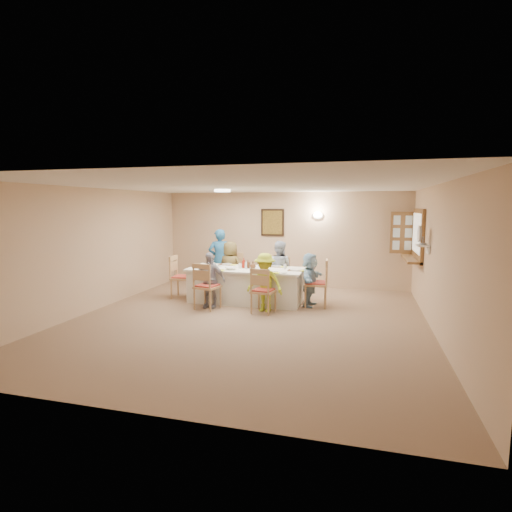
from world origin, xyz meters
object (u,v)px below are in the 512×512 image
(chair_front_right, at_px, (263,290))
(chair_left_end, at_px, (182,277))
(chair_front_left, at_px, (207,286))
(condiment_ketchup, at_px, (244,263))
(diner_back_right, at_px, (279,269))
(diner_front_right, at_px, (265,282))
(diner_right_end, at_px, (310,280))
(diner_back_left, at_px, (230,268))
(serving_hatch, at_px, (418,235))
(caregiver, at_px, (220,259))
(chair_right_end, at_px, (316,283))
(dining_table, at_px, (246,285))
(diner_front_left, at_px, (210,280))
(chair_back_right, at_px, (280,276))
(desk_fan, at_px, (421,237))
(chair_back_left, at_px, (232,273))

(chair_front_right, relative_size, chair_left_end, 0.93)
(chair_front_left, bearing_deg, condiment_ketchup, -111.39)
(diner_back_right, relative_size, condiment_ketchup, 5.85)
(chair_front_left, xyz_separation_m, diner_front_right, (1.20, 0.12, 0.10))
(chair_left_end, bearing_deg, diner_front_right, -111.06)
(diner_right_end, bearing_deg, diner_back_left, 77.22)
(serving_hatch, relative_size, diner_back_right, 1.13)
(diner_back_right, relative_size, diner_right_end, 1.16)
(caregiver, relative_size, condiment_ketchup, 6.84)
(chair_right_end, bearing_deg, condiment_ketchup, -94.64)
(dining_table, distance_m, chair_front_left, 1.01)
(chair_front_left, xyz_separation_m, diner_front_left, (0.00, 0.12, 0.10))
(chair_back_right, xyz_separation_m, caregiver, (-1.65, 0.35, 0.31))
(diner_back_left, distance_m, diner_front_left, 1.36)
(chair_right_end, relative_size, caregiver, 0.66)
(desk_fan, xyz_separation_m, chair_right_end, (-1.99, 0.40, -1.04))
(desk_fan, height_order, diner_back_left, desk_fan)
(chair_back_right, xyz_separation_m, diner_back_right, (0.00, -0.12, 0.20))
(chair_front_left, xyz_separation_m, caregiver, (-0.45, 1.95, 0.28))
(diner_right_end, bearing_deg, chair_left_end, 95.83)
(chair_front_right, xyz_separation_m, diner_front_right, (0.00, 0.12, 0.13))
(chair_back_right, relative_size, caregiver, 0.60)
(chair_left_end, bearing_deg, chair_front_right, -113.92)
(chair_back_left, xyz_separation_m, diner_back_left, (0.00, -0.12, 0.15))
(desk_fan, xyz_separation_m, chair_front_left, (-4.14, -0.40, -1.06))
(chair_front_left, height_order, diner_right_end, diner_right_end)
(desk_fan, bearing_deg, diner_right_end, 169.29)
(desk_fan, xyz_separation_m, dining_table, (-3.54, 0.40, -1.17))
(diner_back_right, relative_size, diner_front_left, 1.13)
(chair_left_end, distance_m, condiment_ketchup, 1.54)
(diner_front_right, bearing_deg, condiment_ketchup, 144.04)
(serving_hatch, bearing_deg, chair_back_left, -178.00)
(chair_right_end, distance_m, diner_front_right, 1.17)
(diner_front_left, relative_size, condiment_ketchup, 5.19)
(chair_right_end, xyz_separation_m, condiment_ketchup, (-1.61, 0.03, 0.36))
(chair_back_left, relative_size, condiment_ketchup, 4.35)
(diner_back_right, bearing_deg, chair_front_right, 96.47)
(chair_front_left, bearing_deg, desk_fan, -162.94)
(serving_hatch, xyz_separation_m, condiment_ketchup, (-3.72, -0.92, -0.63))
(serving_hatch, height_order, diner_front_right, serving_hatch)
(dining_table, height_order, chair_back_left, chair_back_left)
(serving_hatch, distance_m, condiment_ketchup, 3.88)
(diner_front_left, bearing_deg, diner_back_right, 49.38)
(serving_hatch, distance_m, diner_right_end, 2.60)
(dining_table, height_order, chair_left_end, chair_left_end)
(serving_hatch, bearing_deg, dining_table, -165.44)
(diner_back_right, bearing_deg, diner_front_right, 96.47)
(diner_back_left, bearing_deg, serving_hatch, -165.30)
(diner_front_left, xyz_separation_m, condiment_ketchup, (0.54, 0.71, 0.28))
(chair_left_end, relative_size, diner_front_left, 0.84)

